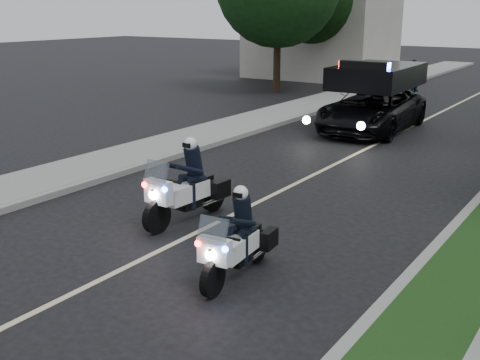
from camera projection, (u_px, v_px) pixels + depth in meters
The scene contains 12 objects.
ground at pixel (175, 243), 10.89m from camera, with size 120.00×120.00×0.00m, color black.
curb_left at pixel (267, 127), 21.04m from camera, with size 0.20×60.00×0.15m, color gray.
sidewalk_left at pixel (242, 124), 21.63m from camera, with size 2.00×60.00×0.16m, color gray.
building_far at pixel (322, 19), 36.00m from camera, with size 8.00×6.00×7.00m, color #A8A396.
lane_marking at pixel (377, 143), 18.87m from camera, with size 0.12×50.00×0.01m, color #BFB78C.
police_moto_left at pixel (188, 221), 12.04m from camera, with size 0.71×2.02×1.71m, color white, non-canonical shape.
police_moto_right at pixel (237, 277), 9.53m from camera, with size 0.62×1.77×1.51m, color white, non-canonical shape.
police_suv at pixel (371, 131), 20.86m from camera, with size 2.53×5.46×2.65m, color black.
bicycle at pixel (411, 99), 28.12m from camera, with size 0.64×1.85×0.97m, color black.
cyclist at pixel (411, 99), 28.12m from camera, with size 0.59×0.39×1.64m, color black.
tree_left_near at pixel (276, 92), 30.29m from camera, with size 6.13×6.13×10.21m, color #133812, non-canonical shape.
tree_left_far at pixel (316, 81), 34.96m from camera, with size 5.49×5.49×9.16m, color black, non-canonical shape.
Camera 1 is at (6.63, -7.76, 4.16)m, focal length 44.41 mm.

